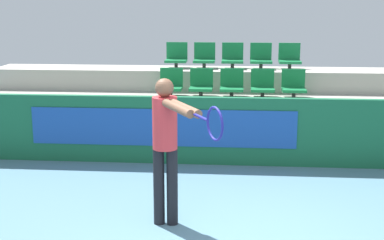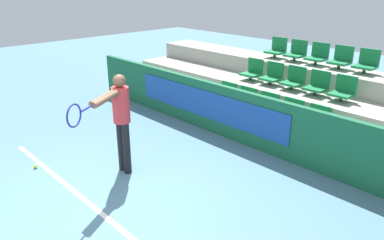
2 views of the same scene
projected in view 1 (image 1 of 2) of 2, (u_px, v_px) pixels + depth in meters
barrier_wall at (228, 131)px, 8.46m from camera, size 10.03×0.14×1.09m
bleacher_tier_front at (230, 143)px, 9.08m from camera, size 9.63×0.95×0.41m
bleacher_tier_middle at (231, 119)px, 9.96m from camera, size 9.63×0.95×0.82m
bleacher_tier_back at (232, 99)px, 10.84m from camera, size 9.63×0.95×1.23m
stadium_chair_0 at (164, 116)px, 9.19m from camera, size 0.43×0.39×0.51m
stadium_chair_1 at (197, 117)px, 9.15m from camera, size 0.43×0.39×0.51m
stadium_chair_2 at (231, 117)px, 9.10m from camera, size 0.43×0.39×0.51m
stadium_chair_3 at (264, 118)px, 9.05m from camera, size 0.43×0.39×0.51m
stadium_chair_4 at (298, 118)px, 9.01m from camera, size 0.43×0.39×0.51m
stadium_chair_5 at (171, 84)px, 10.03m from camera, size 0.43×0.39×0.51m
stadium_chair_6 at (201, 84)px, 9.98m from camera, size 0.43×0.39×0.51m
stadium_chair_7 at (232, 85)px, 9.94m from camera, size 0.43×0.39×0.51m
stadium_chair_8 at (263, 85)px, 9.89m from camera, size 0.43×0.39×0.51m
stadium_chair_9 at (294, 86)px, 9.84m from camera, size 0.43×0.39×0.51m
stadium_chair_10 at (176, 57)px, 10.87m from camera, size 0.43×0.39×0.51m
stadium_chair_11 at (204, 57)px, 10.82m from camera, size 0.43×0.39×0.51m
stadium_chair_12 at (233, 57)px, 10.77m from camera, size 0.43×0.39×0.51m
stadium_chair_13 at (261, 58)px, 10.73m from camera, size 0.43×0.39×0.51m
stadium_chair_14 at (290, 58)px, 10.68m from camera, size 0.43×0.39×0.51m
tennis_player at (168, 138)px, 5.99m from camera, size 0.84×1.40×1.73m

